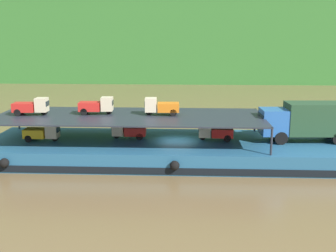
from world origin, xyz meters
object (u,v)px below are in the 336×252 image
(cargo_barge, at_px, (177,150))
(covered_lorry, at_px, (307,120))
(mini_truck_lower_aft, at_px, (128,130))
(mini_truck_upper_stern, at_px, (31,106))
(mini_truck_lower_mid, at_px, (215,132))
(mini_truck_upper_mid, at_px, (97,106))
(mini_truck_lower_stern, at_px, (42,132))
(mini_truck_upper_fore, at_px, (161,106))

(cargo_barge, height_order, covered_lorry, covered_lorry)
(mini_truck_lower_aft, height_order, mini_truck_upper_stern, mini_truck_upper_stern)
(mini_truck_lower_mid, distance_m, mini_truck_upper_stern, 14.84)
(mini_truck_upper_mid, bearing_deg, cargo_barge, -5.43)
(cargo_barge, bearing_deg, mini_truck_lower_aft, 171.65)
(mini_truck_lower_stern, bearing_deg, covered_lorry, 2.46)
(mini_truck_lower_mid, relative_size, mini_truck_upper_stern, 0.99)
(mini_truck_lower_mid, distance_m, mini_truck_upper_mid, 9.77)
(mini_truck_lower_aft, xyz_separation_m, mini_truck_upper_fore, (2.70, -0.09, 2.00))
(mini_truck_lower_stern, bearing_deg, mini_truck_upper_fore, 6.13)
(mini_truck_upper_stern, bearing_deg, covered_lorry, 1.00)
(covered_lorry, distance_m, mini_truck_upper_mid, 16.76)
(cargo_barge, bearing_deg, mini_truck_upper_stern, -179.96)
(covered_lorry, height_order, mini_truck_upper_stern, mini_truck_upper_stern)
(mini_truck_lower_aft, relative_size, mini_truck_upper_stern, 0.99)
(covered_lorry, bearing_deg, mini_truck_upper_mid, 179.16)
(mini_truck_lower_aft, distance_m, mini_truck_upper_mid, 3.23)
(covered_lorry, height_order, mini_truck_upper_fore, mini_truck_upper_fore)
(mini_truck_lower_mid, bearing_deg, covered_lorry, -0.12)
(covered_lorry, distance_m, mini_truck_upper_stern, 21.90)
(mini_truck_lower_stern, relative_size, mini_truck_lower_aft, 1.00)
(covered_lorry, relative_size, mini_truck_lower_aft, 2.88)
(mini_truck_lower_stern, xyz_separation_m, mini_truck_lower_aft, (6.74, 1.11, 0.00))
(covered_lorry, bearing_deg, mini_truck_upper_stern, -179.00)
(mini_truck_upper_stern, bearing_deg, mini_truck_lower_aft, 4.38)
(mini_truck_upper_fore, bearing_deg, mini_truck_lower_mid, -1.31)
(mini_truck_lower_aft, height_order, mini_truck_upper_mid, mini_truck_upper_mid)
(cargo_barge, bearing_deg, mini_truck_lower_mid, 7.16)
(covered_lorry, relative_size, mini_truck_upper_mid, 2.84)
(mini_truck_lower_stern, relative_size, mini_truck_upper_fore, 0.99)
(mini_truck_lower_stern, distance_m, mini_truck_upper_mid, 4.79)
(cargo_barge, distance_m, mini_truck_upper_stern, 12.12)
(cargo_barge, relative_size, mini_truck_upper_fore, 10.96)
(mini_truck_upper_stern, xyz_separation_m, mini_truck_upper_mid, (5.14, 0.63, 0.00))
(cargo_barge, xyz_separation_m, covered_lorry, (10.25, 0.37, 2.45))
(mini_truck_lower_stern, xyz_separation_m, mini_truck_lower_mid, (13.76, 0.91, 0.00))
(covered_lorry, xyz_separation_m, mini_truck_upper_stern, (-21.87, -0.38, 1.00))
(mini_truck_upper_stern, bearing_deg, mini_truck_upper_fore, 2.72)
(mini_truck_upper_fore, bearing_deg, cargo_barge, -21.28)
(mini_truck_upper_stern, distance_m, mini_truck_upper_mid, 5.18)
(mini_truck_lower_stern, distance_m, mini_truck_lower_mid, 13.79)
(cargo_barge, xyz_separation_m, mini_truck_lower_mid, (3.07, 0.39, 1.44))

